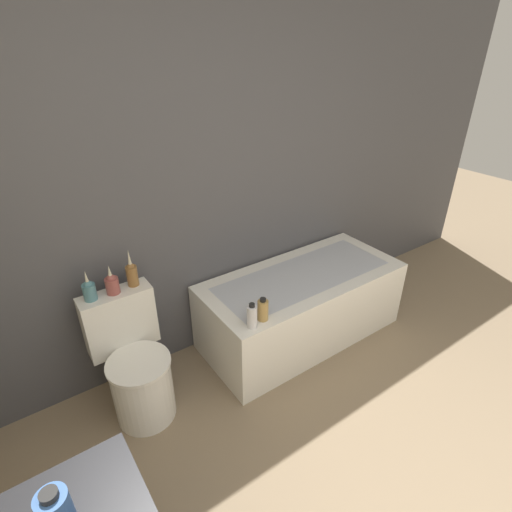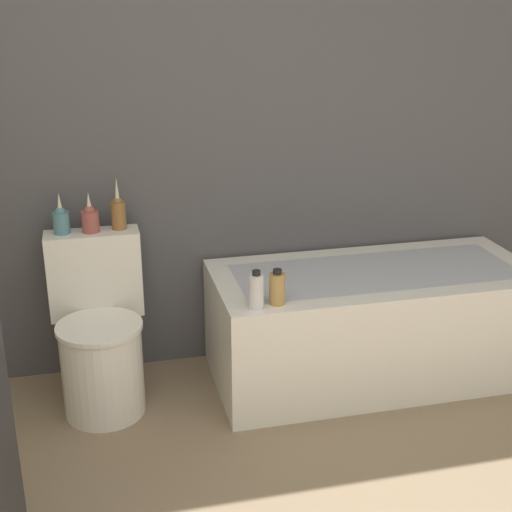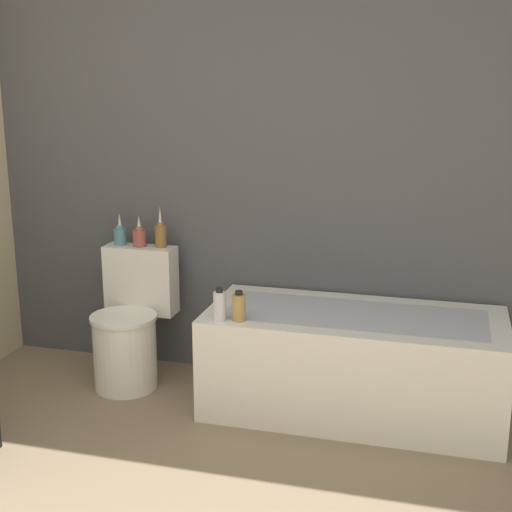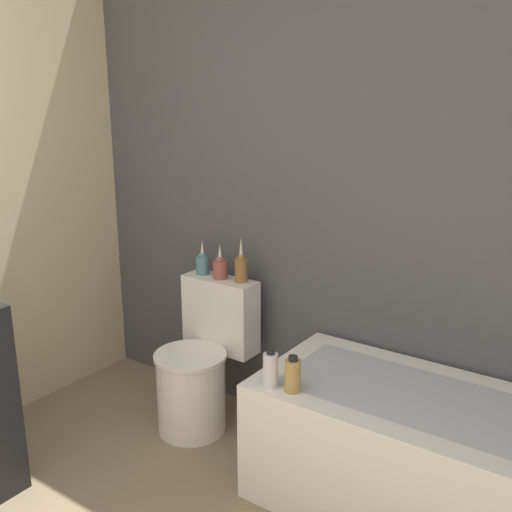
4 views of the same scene
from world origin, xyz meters
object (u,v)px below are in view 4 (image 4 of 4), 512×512
object	(u,v)px
toilet	(201,367)
vase_silver	(220,267)
bathtub	(439,464)
vase_bronze	(241,267)
shampoo_bottle_tall	(271,370)
vase_gold	(203,262)
shampoo_bottle_short	(293,375)

from	to	relation	value
toilet	vase_silver	world-z (taller)	vase_silver
toilet	bathtub	bearing A→B (deg)	-1.65
vase_bronze	shampoo_bottle_tall	size ratio (longest dim) A/B	1.43
vase_gold	shampoo_bottle_tall	distance (m)	0.93
bathtub	vase_silver	size ratio (longest dim) A/B	8.30
toilet	shampoo_bottle_tall	distance (m)	0.76
toilet	shampoo_bottle_short	bearing A→B (deg)	-21.27
bathtub	vase_bronze	bearing A→B (deg)	168.80
bathtub	vase_gold	bearing A→B (deg)	171.09
shampoo_bottle_tall	shampoo_bottle_short	world-z (taller)	shampoo_bottle_tall
toilet	vase_gold	bearing A→B (deg)	124.29
bathtub	shampoo_bottle_short	distance (m)	0.68
vase_silver	shampoo_bottle_tall	distance (m)	0.82
toilet	vase_bronze	bearing A→B (deg)	56.92
shampoo_bottle_tall	vase_gold	bearing A→B (deg)	147.37
shampoo_bottle_short	vase_bronze	bearing A→B (deg)	141.91
vase_gold	vase_bronze	size ratio (longest dim) A/B	0.79
vase_gold	shampoo_bottle_short	bearing A→B (deg)	-28.63
vase_silver	vase_bronze	size ratio (longest dim) A/B	0.77
vase_bronze	shampoo_bottle_short	distance (m)	0.80
shampoo_bottle_short	bathtub	bearing A→B (deg)	24.56
toilet	vase_gold	world-z (taller)	vase_gold
vase_bronze	vase_gold	bearing A→B (deg)	-178.03
shampoo_bottle_short	vase_silver	bearing A→B (deg)	147.83
toilet	shampoo_bottle_tall	size ratio (longest dim) A/B	4.60
toilet	vase_silver	size ratio (longest dim) A/B	4.18
vase_bronze	shampoo_bottle_tall	bearing A→B (deg)	-44.05
vase_silver	shampoo_bottle_short	distance (m)	0.89
toilet	shampoo_bottle_short	world-z (taller)	toilet
vase_gold	vase_silver	distance (m)	0.12
vase_gold	shampoo_bottle_tall	bearing A→B (deg)	-32.63
vase_silver	shampoo_bottle_short	xyz separation A→B (m)	(0.73, -0.46, -0.22)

